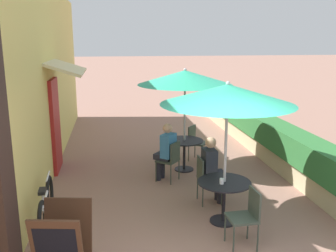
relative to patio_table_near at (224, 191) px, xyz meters
The scene contains 15 objects.
cafe_facade_wall 4.95m from the patio_table_near, 132.61° to the left, with size 0.98×10.90×4.20m.
planter_hedge 4.08m from the patio_table_near, 58.92° to the left, with size 0.60×9.90×1.01m.
patio_table_near is the anchor object (origin of this frame).
patio_umbrella_near 1.59m from the patio_table_near, behind, with size 2.10×2.10×2.34m.
cafe_chair_near_left 0.78m from the patio_table_near, 97.89° to the left, with size 0.42×0.42×0.87m.
seated_patron_near_left 0.79m from the patio_table_near, 89.63° to the left, with size 0.41×0.35×1.25m.
cafe_chair_near_right 0.78m from the patio_table_near, 82.11° to the right, with size 0.42×0.42×0.87m.
coffee_cup_near 0.24m from the patio_table_near, 129.87° to the right, with size 0.07×0.07×0.09m.
patio_table_mid 2.57m from the patio_table_near, 93.41° to the left, with size 0.87×0.87×0.71m.
patio_umbrella_mid 3.03m from the patio_table_near, 93.41° to the left, with size 2.10×2.10×2.34m.
cafe_chair_mid_left 3.24m from the patio_table_near, 85.27° to the left, with size 0.56×0.56×0.87m.
cafe_chair_mid_right 2.00m from the patio_table_near, 106.66° to the left, with size 0.56×0.56×0.87m.
seated_patron_mid_right 2.10m from the patio_table_near, 108.41° to the left, with size 0.51×0.50×1.25m.
bicycle_leaning 2.86m from the patio_table_near, behind, with size 0.14×1.73×0.79m.
menu_board 2.73m from the patio_table_near, 151.40° to the right, with size 0.70×0.73×1.04m.
Camera 1 is at (-1.13, -3.63, 2.98)m, focal length 40.00 mm.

